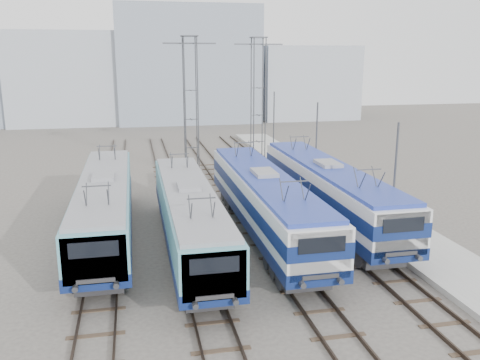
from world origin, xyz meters
name	(u,v)px	position (x,y,z in m)	size (l,w,h in m)	color
ground	(246,277)	(0.00, 0.00, 0.00)	(160.00, 160.00, 0.00)	#514C47
platform	(368,212)	(10.20, 8.00, 0.15)	(4.00, 70.00, 0.30)	#9E9E99
locomotive_far_left	(105,204)	(-6.75, 6.40, 2.24)	(2.85, 17.99, 3.39)	#0E1D50
locomotive_center_left	(190,214)	(-2.25, 3.75, 2.16)	(2.74, 17.28, 3.25)	#0E1D50
locomotive_center_right	(265,199)	(2.25, 5.10, 2.36)	(2.93, 18.50, 3.48)	#0E1D50
locomotive_far_right	(328,188)	(6.75, 6.71, 2.36)	(2.93, 18.54, 3.49)	#0E1D50
catenary_tower_west	(191,100)	(0.00, 22.00, 6.64)	(4.50, 1.20, 12.00)	#3F4247
catenary_tower_east	(258,97)	(6.50, 24.00, 6.64)	(4.50, 1.20, 12.00)	#3F4247
mast_front	(394,187)	(8.60, 2.00, 3.50)	(0.12, 0.12, 7.00)	#3F4247
mast_mid	(316,149)	(8.60, 14.00, 3.50)	(0.12, 0.12, 7.00)	#3F4247
mast_rear	(274,128)	(8.60, 26.00, 3.50)	(0.12, 0.12, 7.00)	#3F4247
safety_cone	(392,240)	(8.55, 1.69, 0.58)	(0.30, 0.30, 0.56)	orange
building_west	(72,78)	(-14.00, 62.00, 7.00)	(18.00, 12.00, 14.00)	#9BA3AD
building_center	(187,65)	(4.00, 62.00, 9.00)	(22.00, 14.00, 18.00)	gray
building_east	(304,82)	(24.00, 62.00, 6.00)	(16.00, 12.00, 12.00)	#9BA3AD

